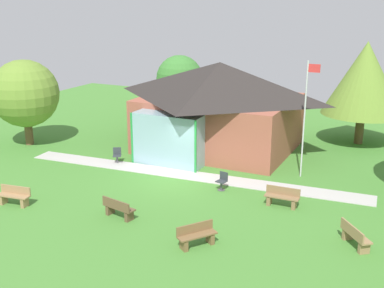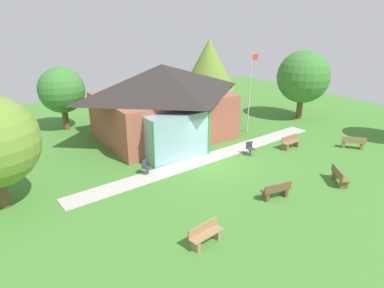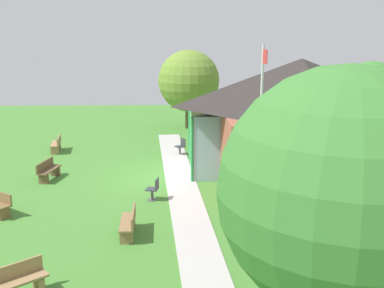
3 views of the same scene
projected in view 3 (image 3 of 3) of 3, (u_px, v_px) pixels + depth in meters
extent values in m
plane|color=#478433|center=(160.00, 180.00, 19.34)|extent=(44.00, 44.00, 0.00)
cube|color=#A35642|center=(297.00, 142.00, 19.57)|extent=(8.58, 6.92, 3.15)
pyramid|color=#2D2826|center=(301.00, 83.00, 18.96)|extent=(9.58, 7.92, 2.05)
cube|color=#8CB2BF|center=(203.00, 140.00, 20.72)|extent=(3.86, 1.20, 2.84)
cylinder|color=green|center=(189.00, 131.00, 22.57)|extent=(0.12, 0.12, 2.84)
cylinder|color=green|center=(192.00, 150.00, 18.82)|extent=(0.12, 0.12, 2.84)
cube|color=#BCB7B2|center=(180.00, 180.00, 19.37)|extent=(18.45, 2.61, 0.03)
cylinder|color=silver|center=(260.00, 142.00, 13.61)|extent=(0.08, 0.08, 5.90)
cube|color=red|center=(265.00, 56.00, 12.71)|extent=(0.60, 0.02, 0.40)
cube|color=brown|center=(4.00, 213.00, 15.24)|extent=(0.42, 0.36, 0.39)
cube|color=#9E7A51|center=(15.00, 282.00, 10.49)|extent=(1.28, 1.44, 0.06)
cube|color=#9E7A51|center=(39.00, 284.00, 10.90)|extent=(0.41, 0.38, 0.39)
cube|color=#9E7A51|center=(12.00, 271.00, 10.58)|extent=(0.99, 1.20, 0.36)
cube|color=brown|center=(49.00, 170.00, 19.36)|extent=(1.56, 0.72, 0.06)
cube|color=brown|center=(55.00, 172.00, 19.95)|extent=(0.23, 0.42, 0.39)
cube|color=brown|center=(44.00, 179.00, 18.89)|extent=(0.23, 0.42, 0.39)
cube|color=brown|center=(45.00, 165.00, 19.34)|extent=(1.48, 0.34, 0.36)
cube|color=#9E7A51|center=(56.00, 144.00, 24.06)|extent=(1.55, 0.65, 0.06)
cube|color=#9E7A51|center=(55.00, 151.00, 23.59)|extent=(0.22, 0.42, 0.39)
cube|color=#9E7A51|center=(57.00, 146.00, 24.64)|extent=(0.22, 0.42, 0.39)
cube|color=#9E7A51|center=(59.00, 140.00, 24.04)|extent=(1.49, 0.27, 0.36)
cube|color=olive|center=(128.00, 222.00, 13.90)|extent=(1.51, 0.49, 0.06)
cube|color=olive|center=(127.00, 237.00, 13.43)|extent=(0.17, 0.41, 0.39)
cube|color=olive|center=(129.00, 223.00, 14.49)|extent=(0.17, 0.41, 0.39)
cube|color=olive|center=(133.00, 216.00, 13.86)|extent=(1.50, 0.11, 0.36)
cube|color=#33383D|center=(180.00, 147.00, 23.46)|extent=(0.60, 0.60, 0.04)
cube|color=#33383D|center=(183.00, 142.00, 23.52)|extent=(0.40, 0.26, 0.40)
cylinder|color=#4C4C51|center=(180.00, 151.00, 23.52)|extent=(0.10, 0.10, 0.42)
cylinder|color=#4C4C51|center=(180.00, 154.00, 23.56)|extent=(0.36, 0.36, 0.02)
cube|color=#33383D|center=(152.00, 189.00, 16.93)|extent=(0.52, 0.52, 0.04)
cube|color=#33383D|center=(157.00, 184.00, 16.85)|extent=(0.44, 0.13, 0.40)
cylinder|color=#4C4C51|center=(152.00, 195.00, 16.99)|extent=(0.10, 0.10, 0.42)
cylinder|color=#4C4C51|center=(152.00, 200.00, 17.04)|extent=(0.36, 0.36, 0.02)
cylinder|color=brown|center=(189.00, 116.00, 30.21)|extent=(0.48, 0.48, 1.68)
sphere|color=olive|center=(189.00, 81.00, 29.65)|extent=(4.10, 4.10, 4.10)
cylinder|color=brown|center=(367.00, 130.00, 25.29)|extent=(0.45, 0.45, 1.80)
sphere|color=#3D7F33|center=(371.00, 92.00, 24.78)|extent=(3.42, 3.42, 3.42)
sphere|color=#3D7F33|center=(343.00, 191.00, 7.50)|extent=(4.29, 4.29, 4.29)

